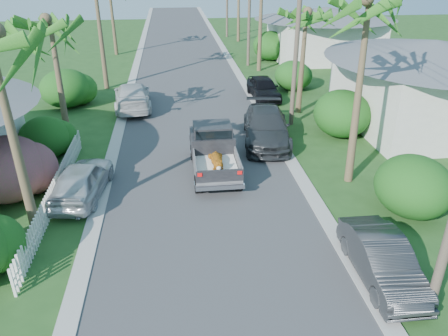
{
  "coord_description": "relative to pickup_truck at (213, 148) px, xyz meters",
  "views": [
    {
      "loc": [
        -1.14,
        -10.38,
        8.97
      ],
      "look_at": [
        0.68,
        4.87,
        1.4
      ],
      "focal_mm": 35.0,
      "sensor_mm": 36.0,
      "label": 1
    }
  ],
  "objects": [
    {
      "name": "shrub_r_c",
      "position": [
        6.97,
        12.24,
        0.04
      ],
      "size": [
        2.6,
        2.86,
        2.1
      ],
      "primitive_type": "ellipsoid",
      "color": "#154B15",
      "rests_on": "ground"
    },
    {
      "name": "parked_car_ln",
      "position": [
        -5.53,
        -1.99,
        -0.28
      ],
      "size": [
        2.29,
        4.5,
        1.47
      ],
      "primitive_type": "imported",
      "rotation": [
        0.0,
        0.0,
        3.01
      ],
      "color": "silver",
      "rests_on": "ground"
    },
    {
      "name": "shrub_r_b",
      "position": [
        7.27,
        3.24,
        0.24
      ],
      "size": [
        3.0,
        3.3,
        2.5
      ],
      "primitive_type": "ellipsoid",
      "color": "#154B15",
      "rests_on": "ground"
    },
    {
      "name": "shrub_r_a",
      "position": [
        7.07,
        -4.76,
        0.14
      ],
      "size": [
        2.8,
        3.08,
        2.3
      ],
      "primitive_type": "ellipsoid",
      "color": "#154B15",
      "rests_on": "ground"
    },
    {
      "name": "palm_r_a",
      "position": [
        5.77,
        -1.76,
        6.41
      ],
      "size": [
        4.4,
        4.4,
        8.7
      ],
      "color": "brown",
      "rests_on": "ground"
    },
    {
      "name": "palm_r_b",
      "position": [
        6.07,
        7.24,
        4.94
      ],
      "size": [
        4.4,
        4.4,
        7.2
      ],
      "color": "brown",
      "rests_on": "ground"
    },
    {
      "name": "utility_pole_c",
      "position": [
        5.07,
        20.24,
        3.59
      ],
      "size": [
        1.6,
        0.26,
        9.0
      ],
      "color": "brown",
      "rests_on": "ground"
    },
    {
      "name": "shrub_r_d",
      "position": [
        7.47,
        22.24,
        0.29
      ],
      "size": [
        3.2,
        3.52,
        2.6
      ],
      "primitive_type": "ellipsoid",
      "color": "#154B15",
      "rests_on": "ground"
    },
    {
      "name": "palm_l_b",
      "position": [
        -7.33,
        4.24,
        5.14
      ],
      "size": [
        4.4,
        4.4,
        7.4
      ],
      "color": "brown",
      "rests_on": "ground"
    },
    {
      "name": "utility_pole_b",
      "position": [
        5.07,
        5.24,
        3.59
      ],
      "size": [
        1.6,
        0.26,
        9.0
      ],
      "color": "brown",
      "rests_on": "ground"
    },
    {
      "name": "ground",
      "position": [
        -0.53,
        -7.76,
        -1.01
      ],
      "size": [
        120.0,
        120.0,
        0.0
      ],
      "primitive_type": "plane",
      "color": "#22471A",
      "rests_on": "ground"
    },
    {
      "name": "picket_fence",
      "position": [
        -6.53,
        -2.26,
        -0.51
      ],
      "size": [
        0.1,
        11.0,
        1.0
      ],
      "primitive_type": "cube",
      "color": "white",
      "rests_on": "ground"
    },
    {
      "name": "curb_left",
      "position": [
        -4.83,
        17.24,
        -0.98
      ],
      "size": [
        0.6,
        100.0,
        0.06
      ],
      "primitive_type": "cube",
      "color": "#A5A39E",
      "rests_on": "ground"
    },
    {
      "name": "house_right_near",
      "position": [
        12.47,
        4.24,
        1.21
      ],
      "size": [
        8.0,
        9.0,
        4.8
      ],
      "color": "silver",
      "rests_on": "ground"
    },
    {
      "name": "road",
      "position": [
        -0.53,
        17.24,
        -1.0
      ],
      "size": [
        8.0,
        100.0,
        0.02
      ],
      "primitive_type": "cube",
      "color": "#38383A",
      "rests_on": "ground"
    },
    {
      "name": "parked_car_rf",
      "position": [
        4.47,
        10.41,
        -0.28
      ],
      "size": [
        1.95,
        4.36,
        1.46
      ],
      "primitive_type": "imported",
      "rotation": [
        0.0,
        0.0,
        0.05
      ],
      "color": "black",
      "rests_on": "ground"
    },
    {
      "name": "pickup_truck",
      "position": [
        0.0,
        0.0,
        0.0
      ],
      "size": [
        1.98,
        5.12,
        2.06
      ],
      "color": "black",
      "rests_on": "ground"
    },
    {
      "name": "shrub_l_b",
      "position": [
        -8.33,
        -1.76,
        0.29
      ],
      "size": [
        3.0,
        3.3,
        2.6
      ],
      "primitive_type": "ellipsoid",
      "color": "#C61C60",
      "rests_on": "ground"
    },
    {
      "name": "parked_car_lf",
      "position": [
        -4.27,
        9.32,
        -0.22
      ],
      "size": [
        2.68,
        5.64,
        1.59
      ],
      "primitive_type": "imported",
      "rotation": [
        0.0,
        0.0,
        3.23
      ],
      "color": "silver",
      "rests_on": "ground"
    },
    {
      "name": "parked_car_rm",
      "position": [
        3.07,
        2.84,
        -0.19
      ],
      "size": [
        3.04,
        5.91,
        1.64
      ],
      "primitive_type": "imported",
      "rotation": [
        0.0,
        0.0,
        -0.14
      ],
      "color": "#2F3235",
      "rests_on": "ground"
    },
    {
      "name": "shrub_l_d",
      "position": [
        -8.53,
        10.24,
        0.19
      ],
      "size": [
        3.2,
        3.52,
        2.4
      ],
      "primitive_type": "ellipsoid",
      "color": "#154B15",
      "rests_on": "ground"
    },
    {
      "name": "curb_right",
      "position": [
        3.77,
        17.24,
        -0.98
      ],
      "size": [
        0.6,
        100.0,
        0.06
      ],
      "primitive_type": "cube",
      "color": "#A5A39E",
      "rests_on": "ground"
    },
    {
      "name": "house_right_far",
      "position": [
        12.47,
        22.24,
        1.11
      ],
      "size": [
        9.0,
        8.0,
        4.6
      ],
      "color": "silver",
      "rests_on": "ground"
    },
    {
      "name": "shrub_l_c",
      "position": [
        -7.93,
        2.24,
        -0.01
      ],
      "size": [
        2.4,
        2.64,
        2.0
      ],
      "primitive_type": "ellipsoid",
      "color": "#154B15",
      "rests_on": "ground"
    },
    {
      "name": "parked_car_rn",
      "position": [
        4.32,
        -8.23,
        -0.34
      ],
      "size": [
        1.47,
        4.09,
        1.34
      ],
      "primitive_type": "imported",
      "rotation": [
        0.0,
        0.0,
        -0.01
      ],
      "color": "#2B2E30",
      "rests_on": "ground"
    }
  ]
}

